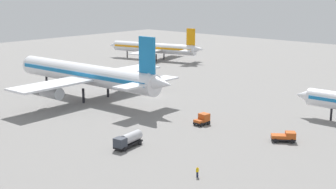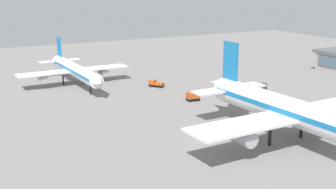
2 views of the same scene
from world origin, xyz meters
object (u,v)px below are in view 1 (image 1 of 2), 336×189
Objects in this scene: pushback_tractor at (285,137)px; safety_cone_far_side at (66,73)px; airplane_at_gate at (155,48)px; baggage_tug at (203,119)px; ground_crew_worker at (197,172)px; fuel_truck at (128,140)px; airplane_distant at (87,74)px.

pushback_tractor is 7.79× the size of safety_cone_far_side.
airplane_at_gate is 70.19× the size of safety_cone_far_side.
airplane_at_gate is 12.51× the size of baggage_tug.
ground_crew_worker is at bearing -24.14° from safety_cone_far_side.
airplane_at_gate reaches higher than ground_crew_worker.
fuel_truck reaches higher than safety_cone_far_side.
safety_cone_far_side is (-69.67, 15.93, -0.86)m from baggage_tug.
ground_crew_worker is (17.90, -2.50, -0.54)m from fuel_truck.
pushback_tractor is 29.06m from fuel_truck.
pushback_tractor is at bearing 129.73° from fuel_truck.
pushback_tractor is 2.80× the size of ground_crew_worker.
fuel_truck is at bearing -27.86° from safety_cone_far_side.
fuel_truck is (35.99, -19.45, -4.89)m from airplane_distant.
baggage_tug is 28.36m from ground_crew_worker.
airplane_at_gate is at bearing 145.63° from ground_crew_worker.
baggage_tug is 18.36m from pushback_tractor.
safety_cone_far_side is at bearing 164.73° from ground_crew_worker.
airplane_at_gate is at bearing -147.34° from fuel_truck.
baggage_tug reaches higher than pushback_tractor.
airplane_distant is 37.16m from safety_cone_far_side.
pushback_tractor is at bearing 132.78° from airplane_at_gate.
fuel_truck is at bearing -168.00° from pushback_tractor.
baggage_tug is at bearing 147.97° from pushback_tractor.
pushback_tractor is (55.39, 2.19, -5.30)m from airplane_distant.
airplane_distant is at bearing 166.71° from ground_crew_worker.
airplane_at_gate is 43.04m from safety_cone_far_side.
baggage_tug is 71.47m from safety_cone_far_side.
airplane_distant is at bearing 96.82° from baggage_tug.
fuel_truck reaches higher than baggage_tug.
baggage_tug reaches higher than ground_crew_worker.
fuel_truck is at bearing -177.59° from baggage_tug.
airplane_distant is 33.95× the size of ground_crew_worker.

